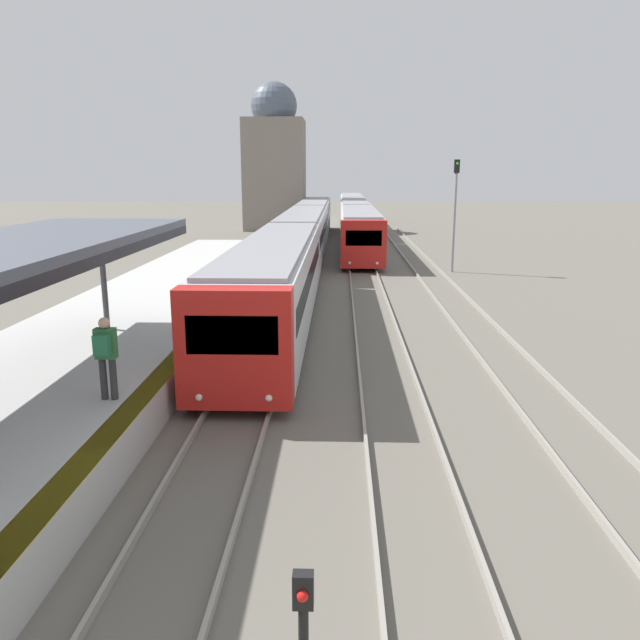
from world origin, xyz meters
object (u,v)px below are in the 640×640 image
(person_on_platform, at_px, (106,352))
(train_near, at_px, (303,235))
(signal_mast_far, at_px, (455,204))
(train_far, at_px, (355,215))
(signal_post_near, at_px, (303,630))

(person_on_platform, bearing_deg, train_near, 84.98)
(signal_mast_far, bearing_deg, train_far, 102.60)
(person_on_platform, distance_m, train_near, 26.24)
(person_on_platform, distance_m, signal_mast_far, 25.12)
(train_near, distance_m, signal_mast_far, 9.33)
(signal_post_near, xyz_separation_m, signal_mast_far, (6.47, 29.07, 2.67))
(person_on_platform, distance_m, train_far, 44.94)
(train_far, xyz_separation_m, signal_mast_far, (4.90, -21.91, 2.05))
(person_on_platform, bearing_deg, signal_mast_far, 64.70)
(person_on_platform, relative_size, train_near, 0.03)
(person_on_platform, bearing_deg, train_far, 82.57)
(train_near, relative_size, train_far, 1.11)
(person_on_platform, relative_size, train_far, 0.04)
(train_far, height_order, signal_post_near, train_far)
(person_on_platform, xyz_separation_m, train_far, (5.81, 44.56, -0.24))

